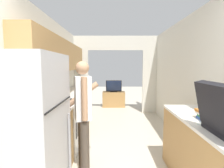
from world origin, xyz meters
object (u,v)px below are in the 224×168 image
person (84,115)px  television (114,86)px  refrigerator (23,141)px  range_oven (63,125)px  tv_cabinet (114,99)px  book_stack (209,116)px

person → television: person is taller
refrigerator → range_oven: refrigerator is taller
tv_cabinet → television: television is taller
person → refrigerator: bearing=131.9°
tv_cabinet → television: bearing=-90.0°
book_stack → tv_cabinet: bearing=102.9°
refrigerator → tv_cabinet: 5.06m
television → book_stack: bearing=-77.0°
person → book_stack: size_ratio=5.37×
person → television: (0.47, 4.14, -0.08)m
refrigerator → range_oven: bearing=92.3°
refrigerator → person: (0.45, 0.77, 0.03)m
refrigerator → book_stack: size_ratio=5.54×
refrigerator → television: size_ratio=2.83×
book_stack → tv_cabinet: size_ratio=0.36×
refrigerator → tv_cabinet: size_ratio=1.98×
book_stack → television: book_stack is taller
range_oven → person: person is taller
television → person: bearing=-96.4°
book_stack → tv_cabinet: 4.75m
tv_cabinet → refrigerator: bearing=-100.5°
person → television: size_ratio=2.75×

